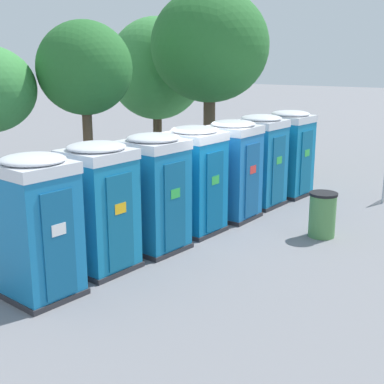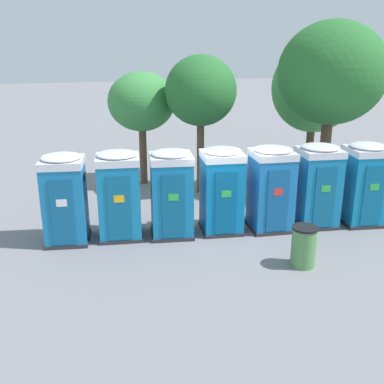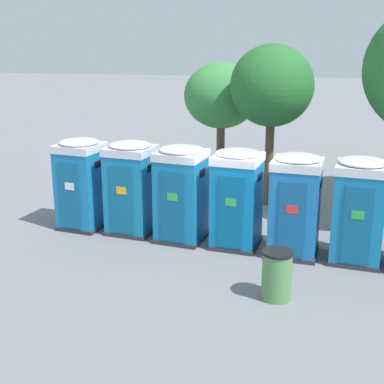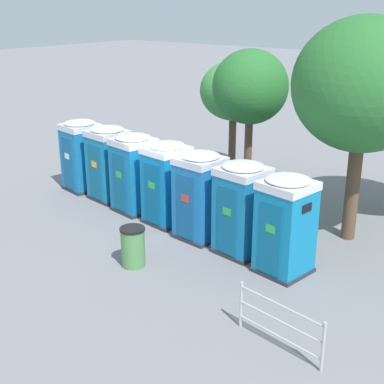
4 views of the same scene
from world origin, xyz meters
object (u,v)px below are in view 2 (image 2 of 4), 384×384
at_px(portapotty_0, 65,198).
at_px(street_tree_1, 141,102).
at_px(portapotty_1, 119,194).
at_px(portapotty_2, 172,193).
at_px(portapotty_5, 317,185).
at_px(street_tree_2, 201,92).
at_px(trash_can, 304,246).
at_px(portapotty_3, 222,190).
at_px(portapotty_6, 364,184).
at_px(portapotty_4, 271,188).
at_px(street_tree_3, 314,88).
at_px(street_tree_0, 332,74).

xyz_separation_m(portapotty_0, street_tree_1, (3.15, 4.98, 1.95)).
bearing_deg(portapotty_1, portapotty_2, -11.42).
distance_m(portapotty_2, portapotty_5, 4.46).
distance_m(street_tree_2, trash_can, 7.26).
bearing_deg(portapotty_3, portapotty_6, -8.62).
xyz_separation_m(portapotty_1, street_tree_2, (3.48, 3.31, 2.47)).
distance_m(portapotty_5, street_tree_2, 5.37).
height_order(portapotty_0, portapotty_6, same).
bearing_deg(portapotty_4, portapotty_1, 171.07).
height_order(portapotty_4, portapotty_5, same).
xyz_separation_m(portapotty_0, street_tree_2, (4.97, 3.22, 2.47)).
relative_size(portapotty_2, street_tree_2, 0.51).
bearing_deg(street_tree_1, portapotty_0, -122.31).
xyz_separation_m(street_tree_1, trash_can, (2.46, -8.24, -2.70)).
relative_size(portapotty_0, portapotty_3, 1.00).
xyz_separation_m(portapotty_1, portapotty_5, (5.89, -0.81, 0.00)).
bearing_deg(portapotty_5, street_tree_3, 61.19).
bearing_deg(street_tree_3, portapotty_1, -152.14).
bearing_deg(trash_can, portapotty_1, 142.49).
bearing_deg(portapotty_2, portapotty_3, -5.13).
height_order(portapotty_0, portapotty_2, same).
xyz_separation_m(portapotty_5, street_tree_0, (1.94, 2.70, 3.09)).
bearing_deg(street_tree_3, portapotty_6, -105.20).
distance_m(portapotty_0, street_tree_2, 6.41).
distance_m(street_tree_1, trash_can, 9.02).
xyz_separation_m(portapotty_5, street_tree_3, (3.04, 5.52, 2.32)).
xyz_separation_m(portapotty_1, street_tree_3, (8.92, 4.72, 2.32)).
bearing_deg(street_tree_0, street_tree_2, 161.89).
xyz_separation_m(portapotty_1, portapotty_3, (2.94, -0.43, 0.00)).
height_order(portapotty_1, portapotty_2, same).
height_order(portapotty_0, portapotty_4, same).
relative_size(portapotty_6, street_tree_2, 0.51).
xyz_separation_m(portapotty_2, portapotty_3, (1.48, -0.13, 0.00)).
bearing_deg(portapotty_2, portapotty_5, -6.60).
relative_size(street_tree_2, trash_can, 4.78).
relative_size(portapotty_0, street_tree_0, 0.41).
height_order(portapotty_1, portapotty_6, same).
distance_m(street_tree_0, street_tree_1, 7.03).
distance_m(portapotty_0, portapotty_6, 8.91).
bearing_deg(street_tree_1, portapotty_6, -47.35).
relative_size(portapotty_5, trash_can, 2.41).
relative_size(portapotty_0, portapotty_4, 1.00).
distance_m(portapotty_2, street_tree_0, 7.41).
relative_size(portapotty_4, trash_can, 2.41).
bearing_deg(portapotty_2, street_tree_0, 18.97).
height_order(street_tree_2, street_tree_3, street_tree_3).
bearing_deg(street_tree_3, street_tree_2, -165.55).
xyz_separation_m(portapotty_6, street_tree_3, (1.58, 5.81, 2.32)).
relative_size(portapotty_3, portapotty_6, 1.00).
distance_m(portapotty_4, street_tree_3, 7.42).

